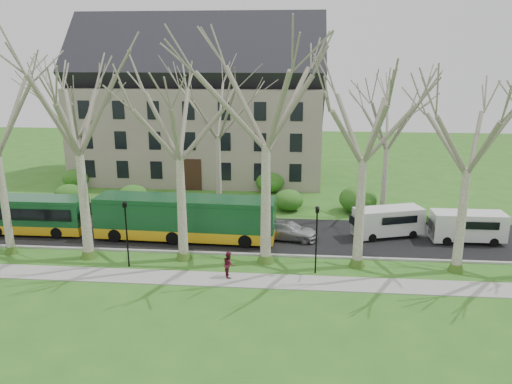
# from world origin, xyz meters

# --- Properties ---
(ground) EXTENTS (120.00, 120.00, 0.00)m
(ground) POSITION_xyz_m (0.00, 0.00, 0.00)
(ground) COLOR #2E641C
(ground) RESTS_ON ground
(sidewalk) EXTENTS (70.00, 2.00, 0.06)m
(sidewalk) POSITION_xyz_m (0.00, -2.50, 0.03)
(sidewalk) COLOR gray
(sidewalk) RESTS_ON ground
(road) EXTENTS (80.00, 8.00, 0.06)m
(road) POSITION_xyz_m (0.00, 5.50, 0.03)
(road) COLOR black
(road) RESTS_ON ground
(curb) EXTENTS (80.00, 0.25, 0.14)m
(curb) POSITION_xyz_m (0.00, 1.50, 0.07)
(curb) COLOR #A5A39E
(curb) RESTS_ON ground
(building) EXTENTS (26.50, 12.20, 16.00)m
(building) POSITION_xyz_m (-6.00, 24.00, 8.07)
(building) COLOR gray
(building) RESTS_ON ground
(tree_row_verge) EXTENTS (49.00, 7.00, 14.00)m
(tree_row_verge) POSITION_xyz_m (0.00, 0.30, 7.00)
(tree_row_verge) COLOR gray
(tree_row_verge) RESTS_ON ground
(tree_row_far) EXTENTS (33.00, 7.00, 12.00)m
(tree_row_far) POSITION_xyz_m (-1.33, 11.00, 6.00)
(tree_row_far) COLOR gray
(tree_row_far) RESTS_ON ground
(lamp_row) EXTENTS (36.22, 0.22, 4.30)m
(lamp_row) POSITION_xyz_m (-0.00, -1.00, 2.57)
(lamp_row) COLOR black
(lamp_row) RESTS_ON ground
(hedges) EXTENTS (30.60, 8.60, 2.00)m
(hedges) POSITION_xyz_m (-4.67, 14.00, 1.00)
(hedges) COLOR #205618
(hedges) RESTS_ON ground
(bus_lead) EXTENTS (11.55, 2.44, 2.89)m
(bus_lead) POSITION_xyz_m (-17.00, 4.44, 1.50)
(bus_lead) COLOR #144724
(bus_lead) RESTS_ON road
(bus_follow) EXTENTS (13.19, 3.19, 3.28)m
(bus_follow) POSITION_xyz_m (-3.37, 4.12, 1.70)
(bus_follow) COLOR #144724
(bus_follow) RESTS_ON road
(sedan) EXTENTS (4.79, 2.57, 1.32)m
(sedan) POSITION_xyz_m (4.08, 4.78, 0.72)
(sedan) COLOR #A4A5A9
(sedan) RESTS_ON road
(van_a) EXTENTS (5.37, 3.28, 2.21)m
(van_a) POSITION_xyz_m (11.55, 5.94, 1.16)
(van_a) COLOR silver
(van_a) RESTS_ON road
(van_b) EXTENTS (5.12, 1.91, 2.23)m
(van_b) POSITION_xyz_m (17.12, 5.31, 1.17)
(van_b) COLOR silver
(van_b) RESTS_ON road
(pedestrian_b) EXTENTS (0.83, 0.94, 1.62)m
(pedestrian_b) POSITION_xyz_m (0.68, -2.09, 0.87)
(pedestrian_b) COLOR #5B1425
(pedestrian_b) RESTS_ON sidewalk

